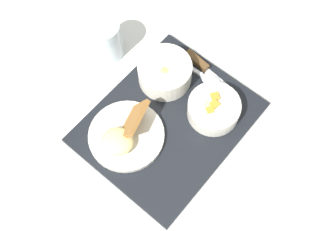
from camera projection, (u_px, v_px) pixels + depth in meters
name	position (u px, v px, depth m)	size (l,w,h in m)	color
ground_plane	(168.00, 123.00, 1.00)	(4.00, 4.00, 0.00)	silver
serving_tray	(168.00, 122.00, 0.99)	(0.42, 0.36, 0.01)	black
bowl_salad	(214.00, 108.00, 0.97)	(0.12, 0.12, 0.05)	silver
bowl_soup	(165.00, 72.00, 1.00)	(0.13, 0.13, 0.06)	silver
plate_main	(125.00, 135.00, 0.95)	(0.17, 0.17, 0.08)	silver
knife	(201.00, 65.00, 1.04)	(0.05, 0.16, 0.02)	silver
spoon	(206.00, 78.00, 1.03)	(0.04, 0.15, 0.01)	silver
glass_water	(106.00, 41.00, 1.04)	(0.08, 0.08, 0.11)	silver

